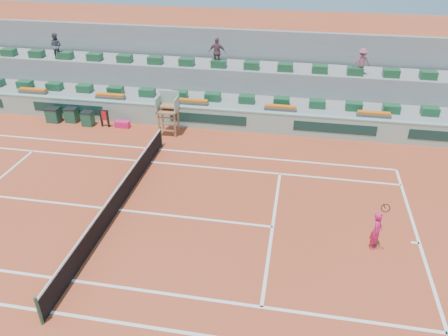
{
  "coord_description": "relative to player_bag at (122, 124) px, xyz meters",
  "views": [
    {
      "loc": [
        6.97,
        -13.76,
        10.65
      ],
      "look_at": [
        4.0,
        2.5,
        1.0
      ],
      "focal_mm": 35.0,
      "sensor_mm": 36.0,
      "label": 1
    }
  ],
  "objects": [
    {
      "name": "tennis_net",
      "position": [
        2.9,
        -7.73,
        0.34
      ],
      "size": [
        0.1,
        11.97,
        1.1
      ],
      "color": "black",
      "rests_on": "ground"
    },
    {
      "name": "player_bag",
      "position": [
        0.0,
        0.0,
        0.0
      ],
      "size": [
        0.84,
        0.37,
        0.37
      ],
      "primitive_type": "cube",
      "color": "#E71E69",
      "rests_on": "ground"
    },
    {
      "name": "drink_cooler_a",
      "position": [
        -2.06,
        -0.09,
        0.24
      ],
      "size": [
        0.66,
        0.57,
        0.84
      ],
      "color": "#184933",
      "rests_on": "ground"
    },
    {
      "name": "stadium_back_wall",
      "position": [
        2.9,
        6.17,
        2.01
      ],
      "size": [
        36.0,
        0.4,
        4.4
      ],
      "primitive_type": "cube",
      "color": "gray",
      "rests_on": "ground"
    },
    {
      "name": "ground",
      "position": [
        2.9,
        -7.73,
        -0.19
      ],
      "size": [
        90.0,
        90.0,
        0.0
      ],
      "primitive_type": "plane",
      "color": "#AC3E21",
      "rests_on": "ground"
    },
    {
      "name": "court_lines",
      "position": [
        2.9,
        -7.73,
        -0.18
      ],
      "size": [
        23.89,
        11.09,
        0.01
      ],
      "color": "white",
      "rests_on": "ground"
    },
    {
      "name": "drink_cooler_c",
      "position": [
        -4.27,
        0.05,
        0.24
      ],
      "size": [
        0.77,
        0.66,
        0.84
      ],
      "color": "#184933",
      "rests_on": "ground"
    },
    {
      "name": "flower_planters",
      "position": [
        1.4,
        1.27,
        1.15
      ],
      "size": [
        26.8,
        0.36,
        0.28
      ],
      "color": "#525252",
      "rests_on": "seating_tier_lower"
    },
    {
      "name": "spectator_right",
      "position": [
        13.2,
        4.03,
        3.18
      ],
      "size": [
        1.05,
        0.68,
        1.52
      ],
      "primitive_type": "imported",
      "rotation": [
        0.0,
        0.0,
        3.26
      ],
      "color": "#A25163",
      "rests_on": "seating_tier_upper"
    },
    {
      "name": "seat_row_upper",
      "position": [
        2.9,
        3.97,
        2.63
      ],
      "size": [
        32.9,
        0.6,
        0.44
      ],
      "color": "#1A4F2C",
      "rests_on": "seating_tier_upper"
    },
    {
      "name": "towel_rack",
      "position": [
        -1.0,
        -0.1,
        0.42
      ],
      "size": [
        0.58,
        0.1,
        1.03
      ],
      "color": "black",
      "rests_on": "ground"
    },
    {
      "name": "umpire_chair",
      "position": [
        2.9,
        -0.23,
        1.36
      ],
      "size": [
        1.1,
        0.9,
        2.4
      ],
      "color": "#976239",
      "rests_on": "ground"
    },
    {
      "name": "spectator_left",
      "position": [
        -5.64,
        3.95,
        3.22
      ],
      "size": [
        0.82,
        0.66,
        1.6
      ],
      "primitive_type": "imported",
      "rotation": [
        0.0,
        0.0,
        3.21
      ],
      "color": "#50515D",
      "rests_on": "seating_tier_upper"
    },
    {
      "name": "seat_row_lower",
      "position": [
        2.9,
        2.07,
        1.23
      ],
      "size": [
        32.9,
        0.6,
        0.44
      ],
      "color": "#1A4F2C",
      "rests_on": "seating_tier_lower"
    },
    {
      "name": "seating_tier_lower",
      "position": [
        2.9,
        2.97,
        0.41
      ],
      "size": [
        36.0,
        4.0,
        1.2
      ],
      "primitive_type": "cube",
      "color": "gray",
      "rests_on": "ground"
    },
    {
      "name": "spectator_mid",
      "position": [
        4.79,
        4.05,
        3.29
      ],
      "size": [
        1.03,
        0.43,
        1.75
      ],
      "primitive_type": "imported",
      "rotation": [
        0.0,
        0.0,
        3.15
      ],
      "color": "brown",
      "rests_on": "seating_tier_upper"
    },
    {
      "name": "tennis_player",
      "position": [
        13.05,
        -8.26,
        0.59
      ],
      "size": [
        0.53,
        0.89,
        2.28
      ],
      "color": "#E71E69",
      "rests_on": "ground"
    },
    {
      "name": "drink_cooler_b",
      "position": [
        -3.23,
        0.24,
        0.24
      ],
      "size": [
        0.71,
        0.62,
        0.84
      ],
      "color": "#184933",
      "rests_on": "ground"
    },
    {
      "name": "advertising_hoarding",
      "position": [
        2.92,
        0.77,
        0.45
      ],
      "size": [
        36.0,
        0.34,
        1.26
      ],
      "color": "#8FB49F",
      "rests_on": "ground"
    },
    {
      "name": "seating_tier_upper",
      "position": [
        2.9,
        4.57,
        1.11
      ],
      "size": [
        36.0,
        2.4,
        2.6
      ],
      "primitive_type": "cube",
      "color": "gray",
      "rests_on": "ground"
    }
  ]
}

